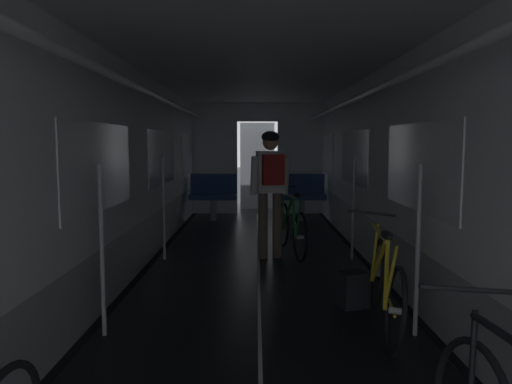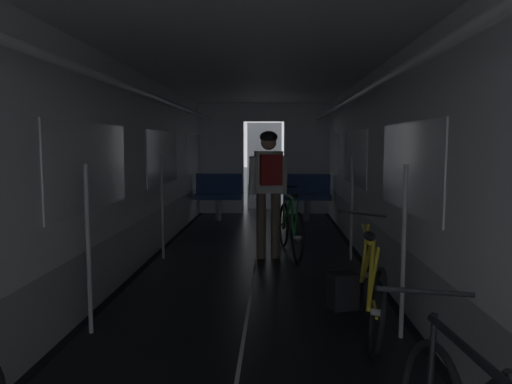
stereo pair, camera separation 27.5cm
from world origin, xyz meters
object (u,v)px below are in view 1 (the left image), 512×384
object	(u,v)px
bench_seat_far_right	(299,192)
person_cyclist_aisle	(268,180)
bicycle_green_in_aisle	(289,227)
backpack_on_floor	(351,289)
bicycle_yellow	(382,284)
bench_seat_far_left	(211,192)

from	to	relation	value
bench_seat_far_right	person_cyclist_aisle	size ratio (longest dim) A/B	0.57
bicycle_green_in_aisle	backpack_on_floor	xyz separation A→B (m)	(0.43, -2.24, -0.21)
bicycle_yellow	person_cyclist_aisle	distance (m)	2.77
bench_seat_far_right	bicycle_green_in_aisle	distance (m)	3.08
bicycle_yellow	backpack_on_floor	distance (m)	0.61
bicycle_yellow	backpack_on_floor	bearing A→B (deg)	105.19
person_cyclist_aisle	backpack_on_floor	xyz separation A→B (m)	(0.73, -1.98, -0.90)
bench_seat_far_right	backpack_on_floor	bearing A→B (deg)	-89.97
bicycle_yellow	backpack_on_floor	size ratio (longest dim) A/B	4.97
bench_seat_far_right	bicycle_green_in_aisle	size ratio (longest dim) A/B	0.59
bicycle_green_in_aisle	backpack_on_floor	world-z (taller)	bicycle_green_in_aisle
bench_seat_far_left	bicycle_green_in_aisle	world-z (taller)	bench_seat_far_left
backpack_on_floor	bicycle_yellow	bearing A→B (deg)	-74.81
bicycle_yellow	backpack_on_floor	world-z (taller)	bicycle_yellow
person_cyclist_aisle	bicycle_green_in_aisle	bearing A→B (deg)	41.03
bicycle_yellow	bench_seat_far_right	bearing A→B (deg)	91.49
bench_seat_far_right	bicycle_green_in_aisle	bearing A→B (deg)	-98.02
bench_seat_far_left	person_cyclist_aisle	size ratio (longest dim) A/B	0.57
bench_seat_far_right	person_cyclist_aisle	xyz separation A→B (m)	(-0.73, -3.31, 0.50)
bench_seat_far_left	backpack_on_floor	distance (m)	5.60
bicycle_green_in_aisle	backpack_on_floor	distance (m)	2.29
bench_seat_far_right	backpack_on_floor	size ratio (longest dim) A/B	2.89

